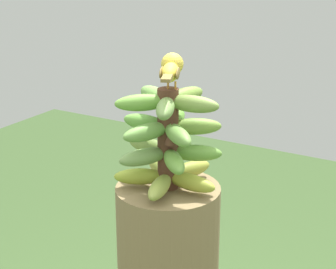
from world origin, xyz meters
name	(u,v)px	position (x,y,z in m)	size (l,w,h in m)	color
banana_bunch	(168,139)	(0.00, 0.00, 1.53)	(0.28, 0.28, 0.26)	#4C2D1E
perched_bird	(171,69)	(0.00, -0.02, 1.70)	(0.10, 0.18, 0.08)	#C68933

